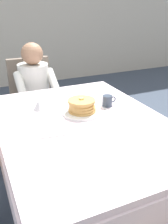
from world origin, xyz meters
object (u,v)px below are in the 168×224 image
chair_diner (33,97)px  spoon_near_edge (106,131)px  diner_person (35,89)px  knife_right_of_plate (106,110)px  fork_left_of_plate (57,119)px  syrup_pitcher (38,105)px  plate_breakfast (81,112)px  breakfast_stack (82,105)px  dining_table_main (84,133)px  cup_coffee (107,101)px

chair_diner → spoon_near_edge: bearing=96.3°
diner_person → knife_right_of_plate: diner_person is taller
chair_diner → knife_right_of_plate: (0.31, -1.06, 0.21)m
fork_left_of_plate → spoon_near_edge: bearing=-139.0°
diner_person → syrup_pitcher: bearing=78.2°
plate_breakfast → spoon_near_edge: (0.03, -0.31, -0.01)m
diner_person → breakfast_stack: size_ratio=5.57×
plate_breakfast → fork_left_of_plate: 0.19m
fork_left_of_plate → knife_right_of_plate: bearing=-86.0°
dining_table_main → syrup_pitcher: (-0.22, 0.32, 0.13)m
chair_diner → spoon_near_edge: 1.38m
dining_table_main → chair_diner: 1.18m
diner_person → syrup_pitcher: diner_person is taller
diner_person → syrup_pitcher: (-0.15, -0.70, 0.11)m
chair_diner → syrup_pitcher: size_ratio=11.63×
plate_breakfast → dining_table_main: bearing=-107.6°
breakfast_stack → knife_right_of_plate: (0.19, -0.02, -0.06)m
plate_breakfast → cup_coffee: 0.24m
cup_coffee → knife_right_of_plate: (-0.05, -0.06, -0.04)m
breakfast_stack → knife_right_of_plate: bearing=-6.1°
breakfast_stack → chair_diner: bearing=96.6°
chair_diner → breakfast_stack: size_ratio=4.63×
dining_table_main → plate_breakfast: size_ratio=5.44×
dining_table_main → diner_person: 1.02m
diner_person → cup_coffee: 0.92m
dining_table_main → breakfast_stack: size_ratio=7.58×
dining_table_main → knife_right_of_plate: knife_right_of_plate is taller
cup_coffee → plate_breakfast: bearing=-170.3°
dining_table_main → knife_right_of_plate: bearing=25.4°
chair_diner → plate_breakfast: chair_diner is taller
chair_diner → plate_breakfast: bearing=96.5°
knife_right_of_plate → cup_coffee: bearing=-32.5°
breakfast_stack → syrup_pitcher: bearing=145.1°
diner_person → spoon_near_edge: bearing=97.1°
diner_person → fork_left_of_plate: size_ratio=6.22×
chair_diner → fork_left_of_plate: 1.08m
diner_person → fork_left_of_plate: diner_person is taller
diner_person → chair_diner: bearing=-90.0°
breakfast_stack → knife_right_of_plate: 0.20m
plate_breakfast → syrup_pitcher: 0.32m
chair_diner → cup_coffee: (0.35, -1.00, 0.25)m
knife_right_of_plate → breakfast_stack: bearing=88.2°
dining_table_main → diner_person: size_ratio=1.36×
spoon_near_edge → fork_left_of_plate: bearing=123.2°
diner_person → syrup_pitcher: size_ratio=14.00×
spoon_near_edge → breakfast_stack: bearing=91.3°
knife_right_of_plate → fork_left_of_plate: bearing=94.3°
dining_table_main → syrup_pitcher: 0.41m
dining_table_main → spoon_near_edge: 0.22m
cup_coffee → dining_table_main: bearing=-148.4°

